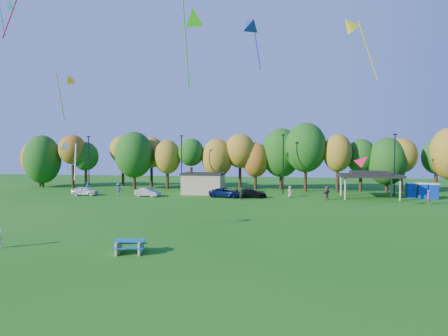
% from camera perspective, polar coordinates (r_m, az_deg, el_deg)
% --- Properties ---
extents(ground, '(160.00, 160.00, 0.00)m').
position_cam_1_polar(ground, '(22.55, -0.08, -14.49)').
color(ground, '#19600F').
rests_on(ground, ground).
extents(tree_line, '(93.57, 10.55, 11.15)m').
position_cam_1_polar(tree_line, '(66.92, 6.00, 1.86)').
color(tree_line, black).
rests_on(tree_line, ground).
extents(lamp_posts, '(64.50, 0.25, 9.09)m').
position_cam_1_polar(lamp_posts, '(61.28, 8.45, 0.85)').
color(lamp_posts, black).
rests_on(lamp_posts, ground).
extents(utility_building, '(6.30, 4.30, 3.25)m').
position_cam_1_polar(utility_building, '(61.02, -2.98, -2.20)').
color(utility_building, tan).
rests_on(utility_building, ground).
extents(pavilion, '(8.20, 6.20, 3.77)m').
position_cam_1_polar(pavilion, '(59.20, 20.04, -0.95)').
color(pavilion, tan).
rests_on(pavilion, ground).
extents(porta_potties, '(3.75, 2.34, 2.18)m').
position_cam_1_polar(porta_potties, '(61.77, 26.41, -2.90)').
color(porta_potties, '#0D31A9').
rests_on(porta_potties, ground).
extents(picnic_table, '(2.27, 2.01, 0.85)m').
position_cam_1_polar(picnic_table, '(26.82, -13.33, -10.71)').
color(picnic_table, tan).
rests_on(picnic_table, ground).
extents(car_a, '(3.93, 1.66, 1.33)m').
position_cam_1_polar(car_a, '(62.64, -19.24, -3.11)').
color(car_a, white).
rests_on(car_a, ground).
extents(car_b, '(3.96, 2.02, 1.25)m').
position_cam_1_polar(car_b, '(58.69, -10.85, -3.42)').
color(car_b, '#949499').
rests_on(car_b, ground).
extents(car_c, '(5.23, 3.12, 1.36)m').
position_cam_1_polar(car_c, '(56.67, 0.37, -3.53)').
color(car_c, '#0B1744').
rests_on(car_c, ground).
extents(car_d, '(4.67, 2.77, 1.27)m').
position_cam_1_polar(car_d, '(56.21, 3.89, -3.63)').
color(car_d, black).
rests_on(car_d, ground).
extents(far_person_0, '(1.48, 1.71, 1.86)m').
position_cam_1_polar(far_person_0, '(55.35, 14.46, -3.49)').
color(far_person_0, '#893959').
rests_on(far_person_0, ground).
extents(far_person_1, '(1.04, 0.89, 1.67)m').
position_cam_1_polar(far_person_1, '(53.65, 2.43, -3.70)').
color(far_person_1, '#5B7245').
rests_on(far_person_1, ground).
extents(far_person_2, '(1.37, 1.14, 1.84)m').
position_cam_1_polar(far_person_2, '(61.06, -14.85, -2.95)').
color(far_person_2, '#4B4BA5').
rests_on(far_person_2, ground).
extents(far_person_3, '(0.94, 0.78, 1.66)m').
position_cam_1_polar(far_person_3, '(57.27, 9.41, -3.35)').
color(far_person_3, '#899B6A').
rests_on(far_person_3, ground).
extents(far_person_4, '(0.54, 0.71, 1.75)m').
position_cam_1_polar(far_person_4, '(55.56, 27.16, -3.71)').
color(far_person_4, '#A44D87').
rests_on(far_person_4, ground).
extents(far_person_5, '(0.82, 0.64, 1.65)m').
position_cam_1_polar(far_person_5, '(66.40, -18.88, -2.66)').
color(far_person_5, '#5699BD').
rests_on(far_person_5, ground).
extents(kite_0, '(1.36, 1.10, 1.21)m').
position_cam_1_polar(kite_0, '(28.61, 19.26, 0.97)').
color(kite_0, red).
extents(kite_2, '(3.37, 1.77, 5.51)m').
position_cam_1_polar(kite_2, '(36.51, 17.51, 18.90)').
color(kite_2, yellow).
extents(kite_6, '(2.25, 2.93, 4.69)m').
position_cam_1_polar(kite_6, '(35.65, 3.63, 19.73)').
color(kite_6, navy).
extents(kite_8, '(1.41, 2.73, 4.43)m').
position_cam_1_polar(kite_8, '(54.12, -28.19, 19.85)').
color(kite_8, '#0DC0D1').
extents(kite_9, '(2.00, 4.62, 7.68)m').
position_cam_1_polar(kite_9, '(37.79, -4.33, 20.85)').
color(kite_9, '#3DD01B').
extents(kite_10, '(1.29, 3.16, 5.34)m').
position_cam_1_polar(kite_10, '(47.59, -21.21, 11.69)').
color(kite_10, orange).
extents(kite_11, '(1.31, 2.11, 3.39)m').
position_cam_1_polar(kite_11, '(32.56, -21.72, 3.07)').
color(kite_11, white).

